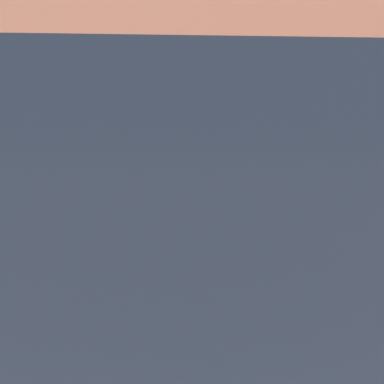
{
  "coord_description": "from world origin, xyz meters",
  "views": [
    {
      "loc": [
        -0.13,
        -1.7,
        1.63
      ],
      "look_at": [
        0.11,
        1.04,
        1.18
      ],
      "focal_mm": 35.0,
      "sensor_mm": 36.0,
      "label": 1
    }
  ],
  "objects": [
    {
      "name": "sidewalk",
      "position": [
        0.0,
        2.2,
        0.07
      ],
      "size": [
        24.0,
        2.8,
        0.14
      ],
      "color": "#BCB7AD",
      "rests_on": "ground_plane"
    },
    {
      "name": "parking_meter",
      "position": [
        0.11,
        1.04,
        1.19
      ],
      "size": [
        0.21,
        0.15,
        1.48
      ],
      "color": "#2D2D30",
      "rests_on": "sidewalk"
    },
    {
      "name": "building_facade",
      "position": [
        0.0,
        4.68,
        2.42
      ],
      "size": [
        24.0,
        0.3,
        4.84
      ],
      "color": "#935642",
      "rests_on": "ground_plane"
    }
  ]
}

